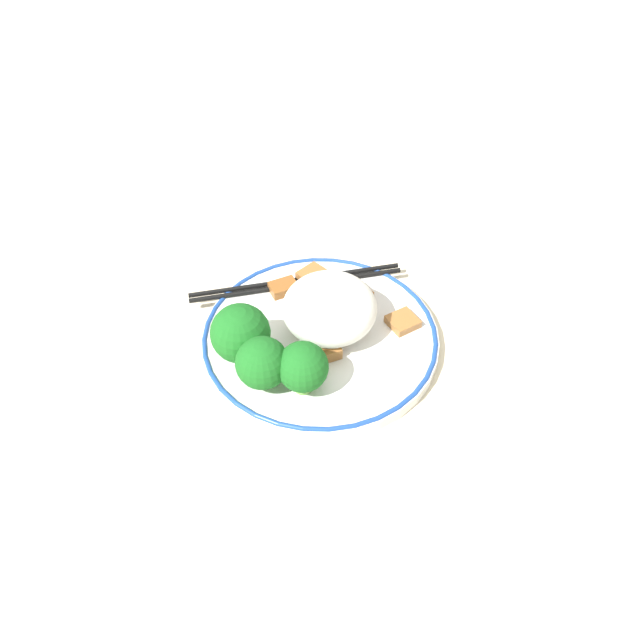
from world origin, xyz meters
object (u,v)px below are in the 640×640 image
at_px(broccoli_back_right, 303,367).
at_px(broccoli_back_center, 262,363).
at_px(broccoli_back_left, 240,334).
at_px(plate, 320,337).
at_px(chopsticks, 296,283).

bearing_deg(broccoli_back_right, broccoli_back_center, -134.78).
bearing_deg(broccoli_back_center, broccoli_back_left, 175.08).
bearing_deg(plate, chopsticks, 161.33).
bearing_deg(broccoli_back_left, plate, 73.83).
bearing_deg(broccoli_back_center, broccoli_back_right, 45.22).
height_order(broccoli_back_right, chopsticks, broccoli_back_right).
distance_m(plate, broccoli_back_right, 0.08).
bearing_deg(broccoli_back_center, chopsticks, 131.54).
bearing_deg(plate, broccoli_back_right, -50.30).
distance_m(broccoli_back_left, chopsticks, 0.12).
distance_m(broccoli_back_center, broccoli_back_right, 0.04).
xyz_separation_m(broccoli_back_left, broccoli_back_right, (0.07, 0.02, -0.00)).
height_order(broccoli_back_center, chopsticks, broccoli_back_center).
xyz_separation_m(broccoli_back_left, broccoli_back_center, (0.04, -0.00, -0.00)).
distance_m(plate, broccoli_back_center, 0.09).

